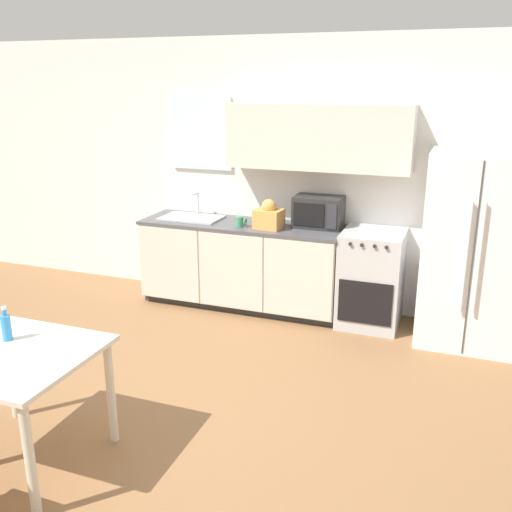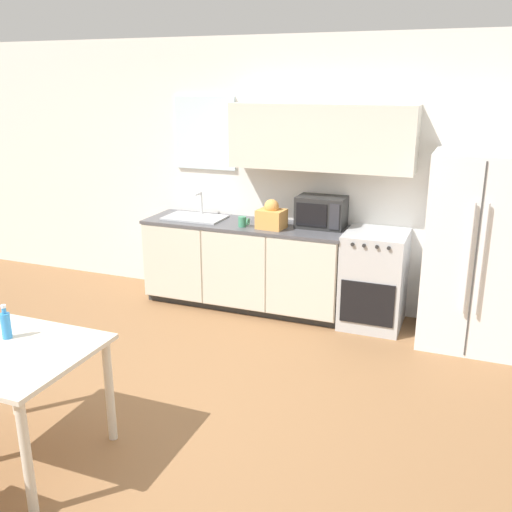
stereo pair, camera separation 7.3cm
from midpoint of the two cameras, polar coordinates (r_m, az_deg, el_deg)
ground_plane at (r=4.25m, az=-8.64°, el=-15.38°), size 12.00×12.00×0.00m
wall_back at (r=5.84m, az=2.66°, el=8.68°), size 12.00×0.38×2.70m
kitchen_counter at (r=5.90m, az=-1.76°, el=-0.86°), size 2.09×0.63×0.89m
oven_range at (r=5.56m, az=11.08°, el=-2.22°), size 0.57×0.62×0.92m
refrigerator at (r=5.32m, az=20.50°, el=0.58°), size 0.83×0.78×1.71m
kitchen_sink at (r=6.01m, az=-6.78°, el=3.90°), size 0.62×0.39×0.25m
microwave at (r=5.62m, az=5.89°, el=4.42°), size 0.47×0.32×0.31m
coffee_mug at (r=5.62m, az=-1.97°, el=3.44°), size 0.11×0.08×0.10m
grocery_bag_0 at (r=5.55m, az=0.90°, el=4.00°), size 0.28×0.24×0.29m
dining_table at (r=3.76m, az=-23.62°, el=-10.40°), size 0.93×0.86×0.74m
drink_bottle at (r=3.85m, az=-24.22°, el=-6.45°), size 0.06×0.06×0.22m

